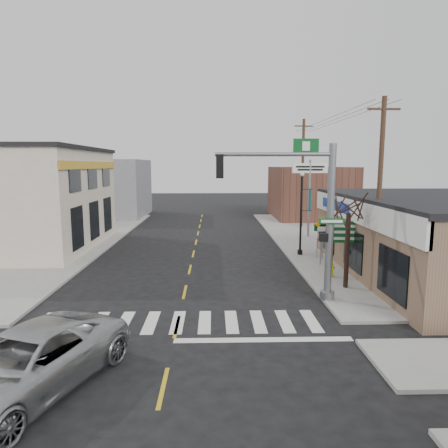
{
  "coord_description": "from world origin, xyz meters",
  "views": [
    {
      "loc": [
        1.35,
        -13.79,
        5.79
      ],
      "look_at": [
        1.88,
        6.46,
        2.8
      ],
      "focal_mm": 32.0,
      "sensor_mm": 36.0,
      "label": 1
    }
  ],
  "objects_px": {
    "guide_sign": "(346,238)",
    "utility_pole_far": "(302,172)",
    "lamp_post": "(302,207)",
    "fire_hydrant": "(331,269)",
    "utility_pole_near": "(379,190)",
    "bare_tree": "(349,199)",
    "dance_center_sign": "(310,178)",
    "traffic_signal_pole": "(312,206)",
    "suv": "(26,363)"
  },
  "relations": [
    {
      "from": "guide_sign",
      "to": "lamp_post",
      "type": "relative_size",
      "value": 0.59
    },
    {
      "from": "fire_hydrant",
      "to": "bare_tree",
      "type": "height_order",
      "value": "bare_tree"
    },
    {
      "from": "bare_tree",
      "to": "utility_pole_near",
      "type": "relative_size",
      "value": 0.6
    },
    {
      "from": "guide_sign",
      "to": "utility_pole_far",
      "type": "bearing_deg",
      "value": 91.35
    },
    {
      "from": "guide_sign",
      "to": "dance_center_sign",
      "type": "height_order",
      "value": "dance_center_sign"
    },
    {
      "from": "lamp_post",
      "to": "dance_center_sign",
      "type": "relative_size",
      "value": 0.86
    },
    {
      "from": "lamp_post",
      "to": "utility_pole_near",
      "type": "bearing_deg",
      "value": -74.55
    },
    {
      "from": "traffic_signal_pole",
      "to": "fire_hydrant",
      "type": "xyz_separation_m",
      "value": [
        1.97,
        3.41,
        -3.59
      ]
    },
    {
      "from": "lamp_post",
      "to": "dance_center_sign",
      "type": "xyz_separation_m",
      "value": [
        1.99,
        6.49,
        1.6
      ]
    },
    {
      "from": "fire_hydrant",
      "to": "lamp_post",
      "type": "height_order",
      "value": "lamp_post"
    },
    {
      "from": "guide_sign",
      "to": "fire_hydrant",
      "type": "height_order",
      "value": "guide_sign"
    },
    {
      "from": "utility_pole_near",
      "to": "dance_center_sign",
      "type": "bearing_deg",
      "value": 89.02
    },
    {
      "from": "lamp_post",
      "to": "bare_tree",
      "type": "xyz_separation_m",
      "value": [
        0.59,
        -6.95,
        1.08
      ]
    },
    {
      "from": "fire_hydrant",
      "to": "dance_center_sign",
      "type": "relative_size",
      "value": 0.13
    },
    {
      "from": "suv",
      "to": "guide_sign",
      "type": "bearing_deg",
      "value": 62.8
    },
    {
      "from": "guide_sign",
      "to": "lamp_post",
      "type": "xyz_separation_m",
      "value": [
        -1.16,
        5.14,
        1.06
      ]
    },
    {
      "from": "traffic_signal_pole",
      "to": "utility_pole_near",
      "type": "height_order",
      "value": "utility_pole_near"
    },
    {
      "from": "utility_pole_near",
      "to": "utility_pole_far",
      "type": "relative_size",
      "value": 0.9
    },
    {
      "from": "guide_sign",
      "to": "fire_hydrant",
      "type": "distance_m",
      "value": 1.72
    },
    {
      "from": "suv",
      "to": "utility_pole_far",
      "type": "relative_size",
      "value": 0.6
    },
    {
      "from": "utility_pole_far",
      "to": "utility_pole_near",
      "type": "bearing_deg",
      "value": -98.66
    },
    {
      "from": "traffic_signal_pole",
      "to": "guide_sign",
      "type": "xyz_separation_m",
      "value": [
        2.68,
        3.4,
        -2.02
      ]
    },
    {
      "from": "fire_hydrant",
      "to": "lamp_post",
      "type": "relative_size",
      "value": 0.15
    },
    {
      "from": "guide_sign",
      "to": "traffic_signal_pole",
      "type": "bearing_deg",
      "value": -122.14
    },
    {
      "from": "suv",
      "to": "utility_pole_far",
      "type": "bearing_deg",
      "value": 85.92
    },
    {
      "from": "traffic_signal_pole",
      "to": "utility_pole_near",
      "type": "distance_m",
      "value": 4.34
    },
    {
      "from": "bare_tree",
      "to": "utility_pole_far",
      "type": "height_order",
      "value": "utility_pole_far"
    },
    {
      "from": "utility_pole_near",
      "to": "utility_pole_far",
      "type": "xyz_separation_m",
      "value": [
        0.38,
        18.1,
        0.52
      ]
    },
    {
      "from": "fire_hydrant",
      "to": "utility_pole_far",
      "type": "bearing_deg",
      "value": 82.8
    },
    {
      "from": "lamp_post",
      "to": "fire_hydrant",
      "type": "bearing_deg",
      "value": -88.62
    },
    {
      "from": "guide_sign",
      "to": "utility_pole_far",
      "type": "relative_size",
      "value": 0.32
    },
    {
      "from": "utility_pole_near",
      "to": "guide_sign",
      "type": "bearing_deg",
      "value": 128.45
    },
    {
      "from": "utility_pole_far",
      "to": "traffic_signal_pole",
      "type": "bearing_deg",
      "value": -108.88
    },
    {
      "from": "fire_hydrant",
      "to": "traffic_signal_pole",
      "type": "bearing_deg",
      "value": -119.98
    },
    {
      "from": "lamp_post",
      "to": "dance_center_sign",
      "type": "bearing_deg",
      "value": 69.44
    },
    {
      "from": "dance_center_sign",
      "to": "bare_tree",
      "type": "bearing_deg",
      "value": -102.75
    },
    {
      "from": "fire_hydrant",
      "to": "guide_sign",
      "type": "bearing_deg",
      "value": -1.09
    },
    {
      "from": "bare_tree",
      "to": "utility_pole_far",
      "type": "xyz_separation_m",
      "value": [
        1.98,
        18.69,
        0.9
      ]
    },
    {
      "from": "traffic_signal_pole",
      "to": "fire_hydrant",
      "type": "distance_m",
      "value": 5.33
    },
    {
      "from": "fire_hydrant",
      "to": "utility_pole_far",
      "type": "xyz_separation_m",
      "value": [
        2.13,
        16.87,
        4.6
      ]
    },
    {
      "from": "lamp_post",
      "to": "bare_tree",
      "type": "bearing_deg",
      "value": -88.68
    },
    {
      "from": "traffic_signal_pole",
      "to": "guide_sign",
      "type": "bearing_deg",
      "value": 54.88
    },
    {
      "from": "traffic_signal_pole",
      "to": "dance_center_sign",
      "type": "distance_m",
      "value": 15.45
    },
    {
      "from": "suv",
      "to": "guide_sign",
      "type": "height_order",
      "value": "guide_sign"
    },
    {
      "from": "guide_sign",
      "to": "utility_pole_far",
      "type": "xyz_separation_m",
      "value": [
        1.42,
        16.88,
        3.04
      ]
    },
    {
      "from": "guide_sign",
      "to": "utility_pole_near",
      "type": "height_order",
      "value": "utility_pole_near"
    },
    {
      "from": "dance_center_sign",
      "to": "guide_sign",
      "type": "bearing_deg",
      "value": -100.9
    },
    {
      "from": "suv",
      "to": "traffic_signal_pole",
      "type": "relative_size",
      "value": 0.87
    },
    {
      "from": "guide_sign",
      "to": "bare_tree",
      "type": "xyz_separation_m",
      "value": [
        -0.57,
        -1.8,
        2.14
      ]
    },
    {
      "from": "traffic_signal_pole",
      "to": "fire_hydrant",
      "type": "relative_size",
      "value": 8.81
    }
  ]
}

